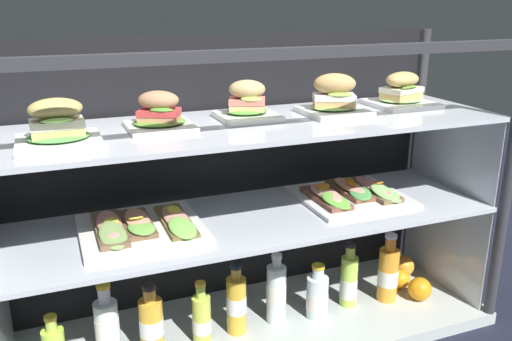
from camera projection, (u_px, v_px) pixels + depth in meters
The scene contains 25 objects.
ground_plane at pixel (256, 336), 1.79m from camera, with size 6.00×6.00×0.02m, color black.
case_base_deck at pixel (256, 328), 1.78m from camera, with size 1.55×0.49×0.04m, color #B9C1BC.
case_frame at pixel (240, 172), 1.75m from camera, with size 1.55×0.49×0.95m.
riser_lower_tier at pixel (256, 273), 1.72m from camera, with size 1.48×0.42×0.36m.
shelf_lower_glass at pixel (256, 218), 1.66m from camera, with size 1.50×0.44×0.01m, color silver.
riser_upper_tier at pixel (256, 173), 1.61m from camera, with size 1.48×0.42×0.28m.
shelf_upper_glass at pixel (256, 125), 1.57m from camera, with size 1.50×0.44×0.01m, color silver.
plated_roll_sandwich_center at pixel (58, 128), 1.31m from camera, with size 0.20×0.20×0.12m.
plated_roll_sandwich_far_right at pixel (159, 115), 1.48m from camera, with size 0.18×0.18×0.10m.
plated_roll_sandwich_mid_right at pixel (247, 105), 1.59m from camera, with size 0.17×0.17×0.12m.
plated_roll_sandwich_left_of_center at pixel (334, 99), 1.66m from camera, with size 0.19×0.19×0.13m.
plated_roll_sandwich_near_left_corner at pixel (401, 93), 1.79m from camera, with size 0.20×0.20×0.11m.
open_sandwich_tray_far_left at pixel (141, 227), 1.53m from camera, with size 0.34×0.32×0.06m.
open_sandwich_tray_mid_right at pixel (352, 194), 1.79m from camera, with size 0.34×0.32×0.07m.
juice_bottle_back_left at pixel (107, 327), 1.58m from camera, with size 0.07×0.07×0.24m.
juice_bottle_front_right_end at pixel (151, 325), 1.59m from camera, with size 0.07×0.07×0.23m.
juice_bottle_front_middle at pixel (202, 319), 1.66m from camera, with size 0.06×0.06×0.20m.
juice_bottle_near_post at pixel (236, 303), 1.70m from camera, with size 0.06×0.06×0.24m.
juice_bottle_front_left_end at pixel (276, 293), 1.75m from camera, with size 0.06×0.06×0.24m.
juice_bottle_front_fourth at pixel (317, 296), 1.79m from camera, with size 0.07×0.07×0.19m.
juice_bottle_front_second at pixel (349, 281), 1.86m from camera, with size 0.06×0.06×0.23m.
juice_bottle_back_right at pixel (388, 273), 1.88m from camera, with size 0.07×0.07×0.25m.
orange_fruit_beside_bottles at pixel (400, 279), 1.98m from camera, with size 0.07×0.07×0.07m, color orange.
orange_fruit_near_left_post at pixel (403, 266), 2.06m from camera, with size 0.08×0.08×0.08m, color orange.
orange_fruit_rolled_forward at pixel (420, 289), 1.90m from camera, with size 0.08×0.08×0.08m, color orange.
Camera 1 is at (-0.57, -1.43, 1.06)m, focal length 38.02 mm.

